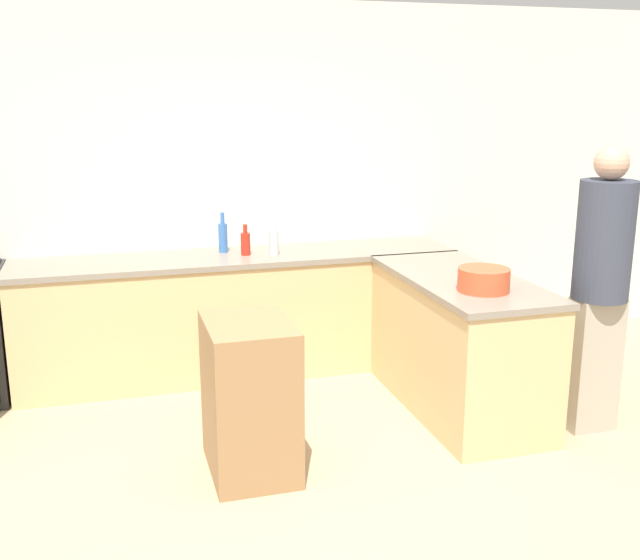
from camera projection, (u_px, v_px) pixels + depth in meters
ground_plane at (319, 519)px, 3.68m from camera, size 14.00×14.00×0.00m
wall_back at (228, 186)px, 5.64m from camera, size 8.00×0.06×2.70m
counter_back at (240, 313)px, 5.54m from camera, size 3.20×0.66×0.89m
counter_peninsula at (459, 343)px, 4.89m from camera, size 0.69×1.53×0.89m
island_table at (250, 397)px, 4.07m from camera, size 0.45×0.62×0.86m
mixing_bowl at (484, 280)px, 4.42m from camera, size 0.31×0.31×0.14m
water_bottle_blue at (223, 236)px, 5.49m from camera, size 0.07×0.07×0.30m
hot_sauce_bottle at (246, 243)px, 5.40m from camera, size 0.07×0.07×0.22m
vinegar_bottle_clear at (274, 241)px, 5.40m from camera, size 0.07×0.07×0.25m
person_at_peninsula at (601, 280)px, 4.45m from camera, size 0.33×0.33×1.75m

